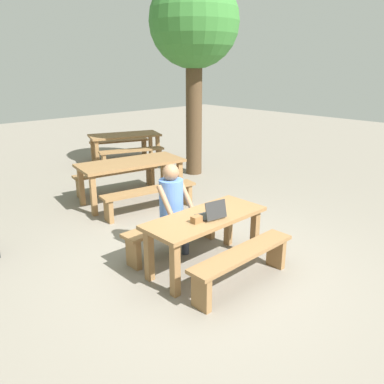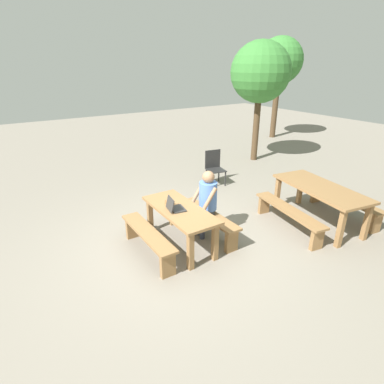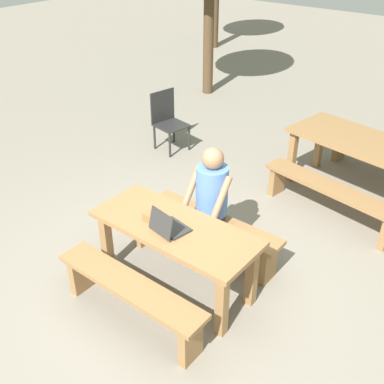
% 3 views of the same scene
% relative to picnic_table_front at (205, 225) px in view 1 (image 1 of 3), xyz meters
% --- Properties ---
extents(ground_plane, '(30.00, 30.00, 0.00)m').
position_rel_picnic_table_front_xyz_m(ground_plane, '(0.00, 0.00, -0.59)').
color(ground_plane, gray).
extents(picnic_table_front, '(1.63, 0.68, 0.71)m').
position_rel_picnic_table_front_xyz_m(picnic_table_front, '(0.00, 0.00, 0.00)').
color(picnic_table_front, olive).
rests_on(picnic_table_front, ground).
extents(bench_near, '(1.56, 0.30, 0.45)m').
position_rel_picnic_table_front_xyz_m(bench_near, '(0.00, -0.62, -0.26)').
color(bench_near, olive).
rests_on(bench_near, ground).
extents(bench_far, '(1.56, 0.30, 0.45)m').
position_rel_picnic_table_front_xyz_m(bench_far, '(0.00, 0.62, -0.26)').
color(bench_far, olive).
rests_on(bench_far, ground).
extents(laptop, '(0.34, 0.33, 0.24)m').
position_rel_picnic_table_front_xyz_m(laptop, '(0.01, -0.10, 0.18)').
color(laptop, '#2D2D2D').
rests_on(laptop, picnic_table_front).
extents(small_pouch, '(0.13, 0.09, 0.08)m').
position_rel_picnic_table_front_xyz_m(small_pouch, '(-0.23, -0.08, 0.17)').
color(small_pouch, olive).
rests_on(small_pouch, picnic_table_front).
extents(person_seated, '(0.44, 0.42, 1.26)m').
position_rel_picnic_table_front_xyz_m(person_seated, '(-0.03, 0.59, 0.16)').
color(person_seated, '#333847').
rests_on(person_seated, ground).
extents(picnic_table_mid, '(1.98, 1.39, 0.75)m').
position_rel_picnic_table_front_xyz_m(picnic_table_mid, '(2.48, 5.47, 0.05)').
color(picnic_table_mid, olive).
rests_on(picnic_table_mid, ground).
extents(bench_mid_south, '(1.63, 0.83, 0.47)m').
position_rel_picnic_table_front_xyz_m(bench_mid_south, '(2.26, 4.85, -0.24)').
color(bench_mid_south, olive).
rests_on(bench_mid_south, ground).
extents(bench_mid_north, '(1.63, 0.83, 0.47)m').
position_rel_picnic_table_front_xyz_m(bench_mid_north, '(2.71, 6.10, -0.24)').
color(bench_mid_north, olive).
rests_on(bench_mid_north, ground).
extents(picnic_table_rear, '(2.05, 1.15, 0.78)m').
position_rel_picnic_table_front_xyz_m(picnic_table_rear, '(0.79, 2.75, 0.08)').
color(picnic_table_rear, olive).
rests_on(picnic_table_rear, ground).
extents(bench_rear_south, '(1.77, 0.59, 0.44)m').
position_rel_picnic_table_front_xyz_m(bench_rear_south, '(0.67, 2.04, -0.26)').
color(bench_rear_south, olive).
rests_on(bench_rear_south, ground).
extents(bench_rear_north, '(1.77, 0.59, 0.44)m').
position_rel_picnic_table_front_xyz_m(bench_rear_north, '(0.92, 3.47, -0.26)').
color(bench_rear_north, olive).
rests_on(bench_rear_north, ground).
extents(tree_right, '(1.96, 1.96, 4.36)m').
position_rel_picnic_table_front_xyz_m(tree_right, '(3.04, 3.41, 2.69)').
color(tree_right, '#4C3823').
rests_on(tree_right, ground).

